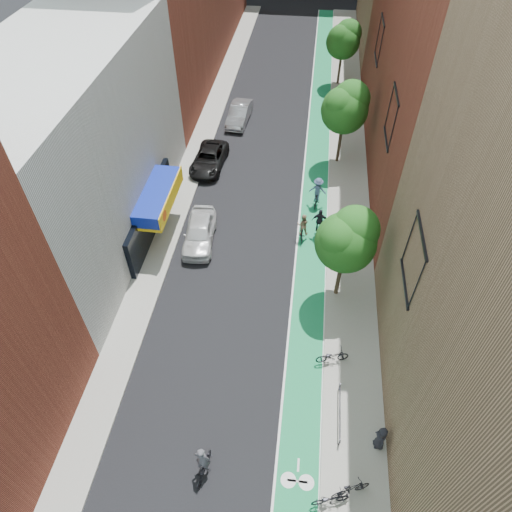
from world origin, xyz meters
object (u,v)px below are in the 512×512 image
(cyclist_lead, at_px, (203,465))
(cyclist_lane_near, at_px, (302,228))
(parked_car_black, at_px, (209,159))
(parked_car_white, at_px, (199,232))
(cyclist_lane_mid, at_px, (319,225))
(pedestrian, at_px, (381,438))
(parked_car_silver, at_px, (239,114))
(cyclist_lane_far, at_px, (317,193))

(cyclist_lead, xyz_separation_m, cyclist_lane_near, (3.46, 15.77, 0.09))
(parked_car_black, bearing_deg, cyclist_lead, -75.99)
(parked_car_white, height_order, parked_car_black, parked_car_white)
(cyclist_lead, height_order, cyclist_lane_mid, cyclist_lead)
(pedestrian, bearing_deg, parked_car_white, -146.21)
(cyclist_lead, height_order, cyclist_lane_near, cyclist_lead)
(parked_car_silver, bearing_deg, parked_car_black, -96.74)
(cyclist_lane_near, xyz_separation_m, cyclist_lane_mid, (1.11, 0.43, 0.04))
(parked_car_white, distance_m, cyclist_lane_mid, 8.05)
(cyclist_lead, bearing_deg, pedestrian, -156.53)
(parked_car_white, distance_m, cyclist_lead, 14.95)
(parked_car_silver, bearing_deg, cyclist_lane_near, -62.26)
(parked_car_black, relative_size, parked_car_silver, 1.07)
(parked_car_silver, bearing_deg, cyclist_lane_mid, -58.04)
(parked_car_white, xyz_separation_m, pedestrian, (11.10, -12.46, 0.11))
(parked_car_silver, relative_size, pedestrian, 3.02)
(cyclist_lane_mid, distance_m, cyclist_lane_far, 3.30)
(parked_car_white, xyz_separation_m, parked_car_silver, (0.23, 15.84, -0.04))
(cyclist_lane_mid, height_order, pedestrian, cyclist_lane_mid)
(parked_car_silver, bearing_deg, pedestrian, -65.32)
(parked_car_black, height_order, cyclist_lane_far, cyclist_lane_far)
(parked_car_black, bearing_deg, pedestrian, -56.67)
(parked_car_white, height_order, cyclist_lead, cyclist_lead)
(parked_car_silver, relative_size, cyclist_lane_near, 2.39)
(parked_car_silver, xyz_separation_m, cyclist_lane_far, (7.39, -10.92, 0.25))
(parked_car_black, distance_m, cyclist_lead, 23.59)
(parked_car_white, height_order, cyclist_lane_mid, cyclist_lane_mid)
(cyclist_lead, bearing_deg, cyclist_lane_near, -94.15)
(cyclist_lane_near, height_order, cyclist_lane_far, cyclist_lane_far)
(parked_car_silver, xyz_separation_m, pedestrian, (10.87, -28.29, 0.15))
(cyclist_lane_near, bearing_deg, cyclist_lead, 76.02)
(parked_car_white, relative_size, cyclist_lane_far, 2.16)
(cyclist_lane_near, xyz_separation_m, cyclist_lane_far, (0.85, 3.72, 0.18))
(parked_car_silver, relative_size, cyclist_lane_mid, 2.18)
(parked_car_white, bearing_deg, cyclist_lead, -81.84)
(cyclist_lane_near, distance_m, pedestrian, 14.32)
(cyclist_lane_mid, relative_size, pedestrian, 1.38)
(parked_car_silver, distance_m, cyclist_lead, 30.57)
(parked_car_white, relative_size, cyclist_lane_near, 2.44)
(parked_car_silver, height_order, cyclist_lane_mid, cyclist_lane_mid)
(parked_car_white, relative_size, parked_car_silver, 1.02)
(parked_car_silver, height_order, cyclist_lead, cyclist_lead)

